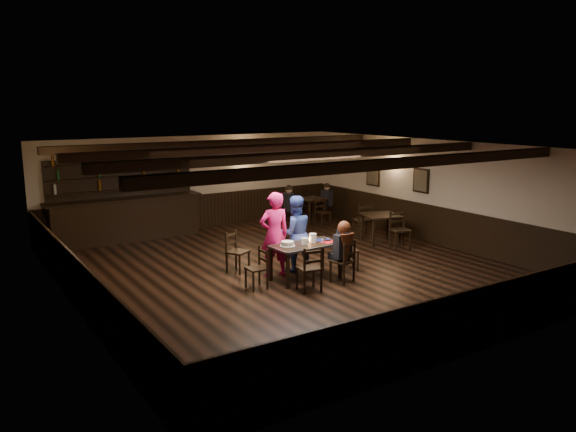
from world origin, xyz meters
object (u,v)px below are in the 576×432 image
cake (287,244)px  dining_table (306,248)px  chair_near_left (311,266)px  chair_near_right (346,258)px  man_blue (294,234)px  bar_counter (125,213)px  woman_pink (274,235)px

cake → dining_table: bearing=-8.6°
dining_table → chair_near_left: size_ratio=1.65×
dining_table → chair_near_right: chair_near_right is taller
chair_near_right → man_blue: (-0.40, 1.28, 0.31)m
cake → bar_counter: bar_counter is taller
dining_table → chair_near_right: size_ratio=1.69×
chair_near_right → man_blue: bearing=107.2°
cake → bar_counter: 5.64m
chair_near_right → cake: size_ratio=2.80×
chair_near_left → cake: bearing=92.0°
chair_near_left → bar_counter: 6.41m
dining_table → chair_near_right: bearing=-51.1°
cake → chair_near_right: bearing=-37.2°
chair_near_right → man_blue: man_blue is taller
chair_near_right → dining_table: bearing=128.9°
dining_table → bar_counter: bearing=111.2°
chair_near_right → bar_counter: bearing=113.4°
dining_table → bar_counter: bar_counter is taller
woman_pink → dining_table: bearing=137.9°
dining_table → woman_pink: bearing=129.6°
man_blue → bar_counter: size_ratio=0.41×
man_blue → bar_counter: bearing=-51.9°
dining_table → bar_counter: 5.84m
cake → bar_counter: bearing=107.4°
bar_counter → cake: bearing=-72.6°
dining_table → man_blue: 0.66m
dining_table → cake: 0.44m
chair_near_right → woman_pink: woman_pink is taller
dining_table → cake: bearing=171.4°
chair_near_left → cake: chair_near_left is taller
woman_pink → cake: size_ratio=5.71×
dining_table → woman_pink: size_ratio=0.83×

